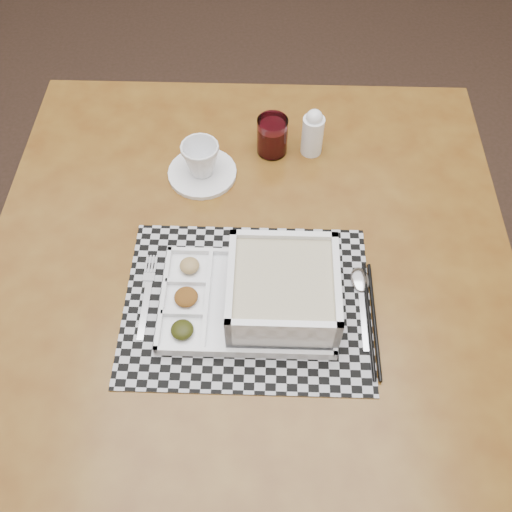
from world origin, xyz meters
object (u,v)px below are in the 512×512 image
(dining_table, at_px, (250,276))
(creamer_bottle, at_px, (313,132))
(juice_glass, at_px, (272,137))
(serving_tray, at_px, (274,293))
(cup, at_px, (201,159))

(dining_table, relative_size, creamer_bottle, 9.61)
(creamer_bottle, bearing_deg, juice_glass, 176.87)
(serving_tray, xyz_separation_m, juice_glass, (0.02, 0.40, 0.00))
(cup, relative_size, creamer_bottle, 0.70)
(serving_tray, bearing_deg, creamer_bottle, 74.49)
(dining_table, distance_m, juice_glass, 0.32)
(cup, height_order, juice_glass, juice_glass)
(cup, bearing_deg, serving_tray, -67.19)
(dining_table, relative_size, juice_glass, 12.52)
(dining_table, distance_m, cup, 0.27)
(dining_table, xyz_separation_m, serving_tray, (0.04, -0.12, 0.12))
(dining_table, xyz_separation_m, creamer_bottle, (0.15, 0.28, 0.14))
(juice_glass, bearing_deg, cup, -156.87)
(dining_table, xyz_separation_m, cup, (-0.10, 0.22, 0.13))
(dining_table, height_order, juice_glass, juice_glass)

